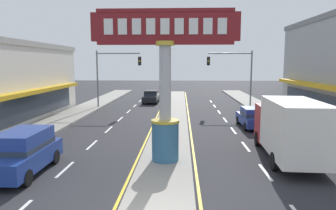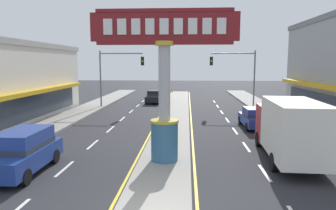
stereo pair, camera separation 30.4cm
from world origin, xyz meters
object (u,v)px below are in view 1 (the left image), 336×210
sedan_far_right_lane (253,117)px  sedan_near_left_lane (151,96)px  district_sign (165,87)px  traffic_light_right_side (235,69)px  box_truck_near_right_lane (289,127)px  traffic_light_left_side (113,69)px  suv_mid_left_lane (23,152)px

sedan_far_right_lane → sedan_near_left_lane: size_ratio=1.00×
district_sign → sedan_far_right_lane: 11.25m
district_sign → sedan_far_right_lane: district_sign is taller
sedan_near_left_lane → traffic_light_right_side: bearing=-24.5°
district_sign → box_truck_near_right_lane: bearing=6.2°
traffic_light_left_side → suv_mid_left_lane: 20.61m
traffic_light_right_side → sedan_near_left_lane: traffic_light_right_side is taller
traffic_light_right_side → district_sign: bearing=-108.7°
sedan_far_right_lane → suv_mid_left_lane: size_ratio=0.94×
sedan_far_right_lane → suv_mid_left_lane: (-12.45, -10.60, 0.20)m
traffic_light_left_side → sedan_far_right_lane: size_ratio=1.43×
traffic_light_left_side → box_truck_near_right_lane: 22.13m
traffic_light_right_side → suv_mid_left_lane: 24.76m
traffic_light_left_side → box_truck_near_right_lane: (12.65, -17.97, -2.55)m
district_sign → traffic_light_right_side: 20.36m
traffic_light_left_side → suv_mid_left_lane: traffic_light_left_side is taller
suv_mid_left_lane → sedan_far_right_lane: bearing=40.4°
sedan_near_left_lane → suv_mid_left_lane: suv_mid_left_lane is taller
sedan_near_left_lane → traffic_light_left_side: bearing=-126.0°
sedan_far_right_lane → sedan_near_left_lane: 17.30m
traffic_light_right_side → box_truck_near_right_lane: (-0.37, -18.61, -2.55)m
sedan_far_right_lane → suv_mid_left_lane: 16.36m
district_sign → sedan_near_left_lane: bearing=97.1°
box_truck_near_right_lane → sedan_far_right_lane: (0.09, 8.23, -0.91)m
traffic_light_right_side → sedan_far_right_lane: traffic_light_right_side is taller
sedan_near_left_lane → suv_mid_left_lane: bearing=-97.4°
traffic_light_right_side → box_truck_near_right_lane: 18.79m
sedan_far_right_lane → sedan_near_left_lane: (-9.15, 14.68, 0.00)m
sedan_near_left_lane → sedan_far_right_lane: bearing=-58.1°
district_sign → sedan_far_right_lane: (6.23, 8.90, -2.94)m
traffic_light_right_side → sedan_far_right_lane: 10.95m
traffic_light_left_side → sedan_near_left_lane: 7.01m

